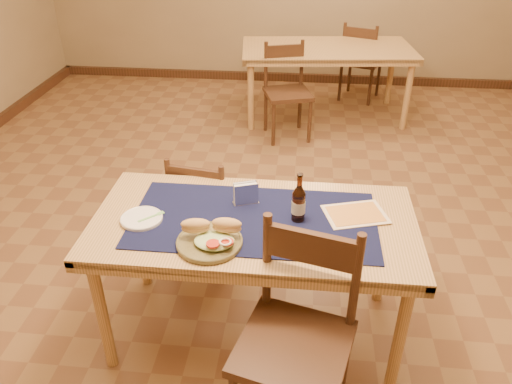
# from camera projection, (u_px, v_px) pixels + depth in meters

# --- Properties ---
(room) EXTENTS (6.04, 7.04, 2.84)m
(room) POSITION_uv_depth(u_px,v_px,m) (269.00, 44.00, 2.80)
(room) COLOR brown
(room) RESTS_ON ground
(main_table) EXTENTS (1.60, 0.80, 0.75)m
(main_table) POSITION_uv_depth(u_px,v_px,m) (254.00, 233.00, 2.50)
(main_table) COLOR tan
(main_table) RESTS_ON ground
(placemat) EXTENTS (1.20, 0.60, 0.01)m
(placemat) POSITION_uv_depth(u_px,v_px,m) (254.00, 219.00, 2.46)
(placemat) COLOR #0D1233
(placemat) RESTS_ON main_table
(baseboard) EXTENTS (6.00, 7.00, 0.10)m
(baseboard) POSITION_uv_depth(u_px,v_px,m) (266.00, 237.00, 3.50)
(baseboard) COLOR #412517
(baseboard) RESTS_ON ground
(back_table) EXTENTS (1.82, 1.05, 0.75)m
(back_table) POSITION_uv_depth(u_px,v_px,m) (327.00, 55.00, 5.15)
(back_table) COLOR tan
(back_table) RESTS_ON ground
(chair_main_far) EXTENTS (0.44, 0.44, 0.83)m
(chair_main_far) POSITION_uv_depth(u_px,v_px,m) (205.00, 209.00, 3.12)
(chair_main_far) COLOR #412517
(chair_main_far) RESTS_ON ground
(chair_main_near) EXTENTS (0.56, 0.56, 0.99)m
(chair_main_near) POSITION_uv_depth(u_px,v_px,m) (297.00, 336.00, 2.13)
(chair_main_near) COLOR #412517
(chair_main_near) RESTS_ON ground
(chair_back_near) EXTENTS (0.52, 0.52, 0.91)m
(chair_back_near) POSITION_uv_depth(u_px,v_px,m) (287.00, 90.00, 4.83)
(chair_back_near) COLOR #412517
(chair_back_near) RESTS_ON ground
(chair_back_far) EXTENTS (0.53, 0.53, 0.89)m
(chair_back_far) POSITION_uv_depth(u_px,v_px,m) (361.00, 60.00, 5.68)
(chair_back_far) COLOR #412517
(chair_back_far) RESTS_ON ground
(sandwich_plate) EXTENTS (0.31, 0.31, 0.12)m
(sandwich_plate) POSITION_uv_depth(u_px,v_px,m) (211.00, 238.00, 2.27)
(sandwich_plate) COLOR brown
(sandwich_plate) RESTS_ON placemat
(side_plate) EXTENTS (0.21, 0.21, 0.02)m
(side_plate) POSITION_uv_depth(u_px,v_px,m) (142.00, 218.00, 2.44)
(side_plate) COLOR white
(side_plate) RESTS_ON placemat
(fork) EXTENTS (0.11, 0.11, 0.00)m
(fork) POSITION_uv_depth(u_px,v_px,m) (153.00, 216.00, 2.45)
(fork) COLOR #78C36B
(fork) RESTS_ON side_plate
(beer_bottle) EXTENTS (0.07, 0.07, 0.25)m
(beer_bottle) POSITION_uv_depth(u_px,v_px,m) (299.00, 203.00, 2.40)
(beer_bottle) COLOR #3F1C0B
(beer_bottle) RESTS_ON placemat
(napkin_holder) EXTENTS (0.14, 0.09, 0.12)m
(napkin_holder) POSITION_uv_depth(u_px,v_px,m) (246.00, 194.00, 2.55)
(napkin_holder) COLOR silver
(napkin_holder) RESTS_ON placemat
(menu_card) EXTENTS (0.35, 0.30, 0.01)m
(menu_card) POSITION_uv_depth(u_px,v_px,m) (355.00, 214.00, 2.48)
(menu_card) COLOR beige
(menu_card) RESTS_ON placemat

